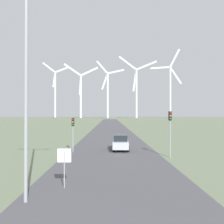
# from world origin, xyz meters

# --- Properties ---
(road_surface) EXTENTS (10.00, 240.00, 0.01)m
(road_surface) POSITION_xyz_m (0.00, 48.00, 0.00)
(road_surface) COLOR #47474C
(road_surface) RESTS_ON ground
(streetlamp) EXTENTS (3.85, 0.32, 12.61)m
(streetlamp) POSITION_xyz_m (-4.38, 6.27, 7.71)
(streetlamp) COLOR #93999E
(streetlamp) RESTS_ON ground
(stop_sign_near) EXTENTS (0.81, 0.07, 2.29)m
(stop_sign_near) POSITION_xyz_m (-2.92, 8.30, 1.59)
(stop_sign_near) COLOR #93999E
(stop_sign_near) RESTS_ON ground
(traffic_light_post_near_left) EXTENTS (0.28, 0.34, 3.84)m
(traffic_light_post_near_left) POSITION_xyz_m (-4.41, 20.15, 2.82)
(traffic_light_post_near_left) COLOR #93999E
(traffic_light_post_near_left) RESTS_ON ground
(traffic_light_post_near_right) EXTENTS (0.28, 0.34, 4.56)m
(traffic_light_post_near_right) POSITION_xyz_m (5.72, 17.04, 3.32)
(traffic_light_post_near_right) COLOR #93999E
(traffic_light_post_near_right) RESTS_ON ground
(car_approaching) EXTENTS (1.92, 4.15, 1.83)m
(car_approaching) POSITION_xyz_m (1.00, 21.41, 0.91)
(car_approaching) COLOR #B7BCC1
(car_approaching) RESTS_ON ground
(wind_turbine_far_left) EXTENTS (31.26, 5.90, 65.37)m
(wind_turbine_far_left) POSITION_xyz_m (-65.33, 256.29, 32.25)
(wind_turbine_far_left) COLOR silver
(wind_turbine_far_left) RESTS_ON ground
(wind_turbine_left) EXTENTS (33.95, 9.92, 54.59)m
(wind_turbine_left) POSITION_xyz_m (-29.60, 216.83, 26.95)
(wind_turbine_left) COLOR silver
(wind_turbine_left) RESTS_ON ground
(wind_turbine_center) EXTENTS (28.84, 5.65, 59.61)m
(wind_turbine_center) POSITION_xyz_m (-2.35, 219.62, 27.96)
(wind_turbine_center) COLOR silver
(wind_turbine_center) RESTS_ON ground
(wind_turbine_right) EXTENTS (39.12, 3.20, 63.87)m
(wind_turbine_right) POSITION_xyz_m (27.15, 217.97, 30.68)
(wind_turbine_right) COLOR silver
(wind_turbine_right) RESTS_ON ground
(wind_turbine_far_right) EXTENTS (32.51, 2.80, 71.26)m
(wind_turbine_far_right) POSITION_xyz_m (62.26, 219.65, 32.02)
(wind_turbine_far_right) COLOR silver
(wind_turbine_far_right) RESTS_ON ground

